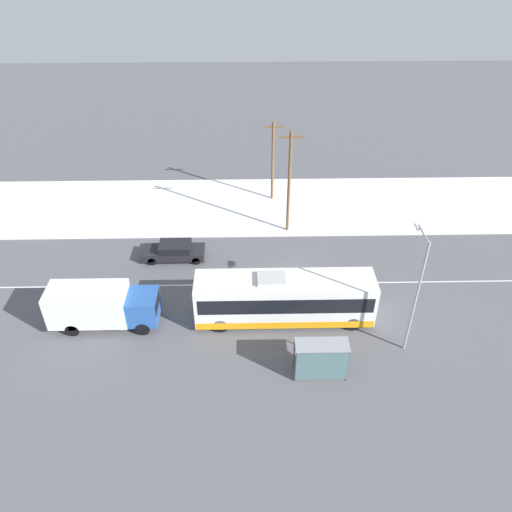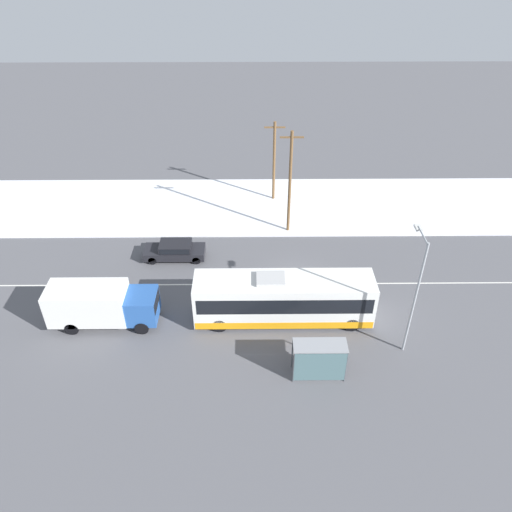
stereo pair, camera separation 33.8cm
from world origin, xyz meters
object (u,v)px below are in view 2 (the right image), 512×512
at_px(sedan_car, 175,250).
at_px(bus_shelter, 320,357).
at_px(box_truck, 100,304).
at_px(streetlamp, 416,283).
at_px(city_bus, 284,299).
at_px(pedestrian_at_stop, 303,349).
at_px(utility_pole_roadside, 290,182).
at_px(utility_pole_snowlot, 274,160).

relative_size(sedan_car, bus_shelter, 1.52).
bearing_deg(box_truck, streetlamp, -6.61).
bearing_deg(city_bus, streetlamp, -18.83).
xyz_separation_m(city_bus, sedan_car, (-7.95, 6.95, -0.94)).
distance_m(city_bus, bus_shelter, 5.35).
bearing_deg(bus_shelter, pedestrian_at_stop, 123.49).
distance_m(box_truck, sedan_car, 8.21).
height_order(city_bus, box_truck, city_bus).
height_order(city_bus, sedan_car, city_bus).
height_order(bus_shelter, utility_pole_roadside, utility_pole_roadside).
xyz_separation_m(pedestrian_at_stop, bus_shelter, (0.84, -1.27, 0.67)).
distance_m(utility_pole_roadside, utility_pole_snowlot, 5.55).
relative_size(city_bus, utility_pole_snowlot, 1.55).
height_order(pedestrian_at_stop, streetlamp, streetlamp).
distance_m(sedan_car, streetlamp, 18.40).
relative_size(box_truck, utility_pole_roadside, 0.79).
distance_m(city_bus, streetlamp, 8.35).
height_order(streetlamp, utility_pole_roadside, utility_pole_roadside).
bearing_deg(sedan_car, utility_pole_snowlot, -130.81).
distance_m(bus_shelter, streetlamp, 6.89).
xyz_separation_m(bus_shelter, streetlamp, (5.50, 2.56, 3.26)).
xyz_separation_m(city_bus, pedestrian_at_stop, (0.94, -3.77, -0.69)).
bearing_deg(box_truck, pedestrian_at_stop, -15.39).
distance_m(box_truck, bus_shelter, 14.35).
bearing_deg(utility_pole_snowlot, city_bus, -89.86).
xyz_separation_m(city_bus, utility_pole_roadside, (0.98, 10.69, 2.88)).
bearing_deg(bus_shelter, utility_pole_snowlot, 94.91).
relative_size(utility_pole_roadside, utility_pole_snowlot, 1.18).
xyz_separation_m(city_bus, streetlamp, (7.28, -2.48, 3.25)).
bearing_deg(streetlamp, utility_pole_roadside, 115.55).
distance_m(sedan_car, utility_pole_roadside, 10.42).
relative_size(sedan_car, pedestrian_at_stop, 2.83).
bearing_deg(city_bus, utility_pole_snowlot, 90.14).
height_order(streetlamp, utility_pole_snowlot, streetlamp).
height_order(utility_pole_roadside, utility_pole_snowlot, utility_pole_roadside).
relative_size(box_truck, bus_shelter, 2.26).
height_order(sedan_car, pedestrian_at_stop, pedestrian_at_stop).
xyz_separation_m(sedan_car, bus_shelter, (9.73, -11.99, 0.92)).
bearing_deg(streetlamp, bus_shelter, -155.06).
relative_size(pedestrian_at_stop, utility_pole_roadside, 0.19).
distance_m(box_truck, pedestrian_at_stop, 13.18).
bearing_deg(bus_shelter, utility_pole_roadside, 92.89).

